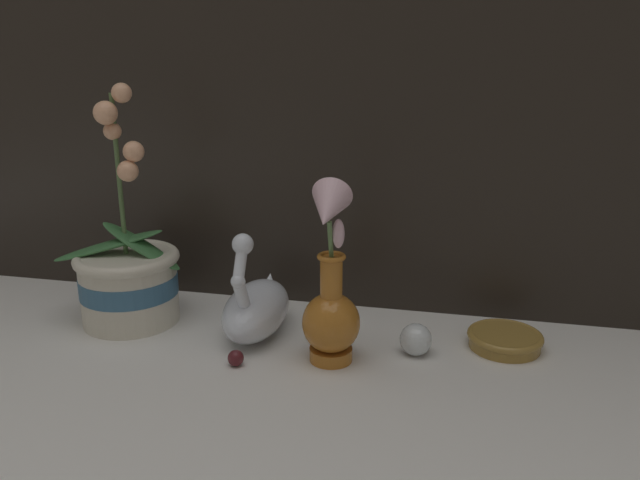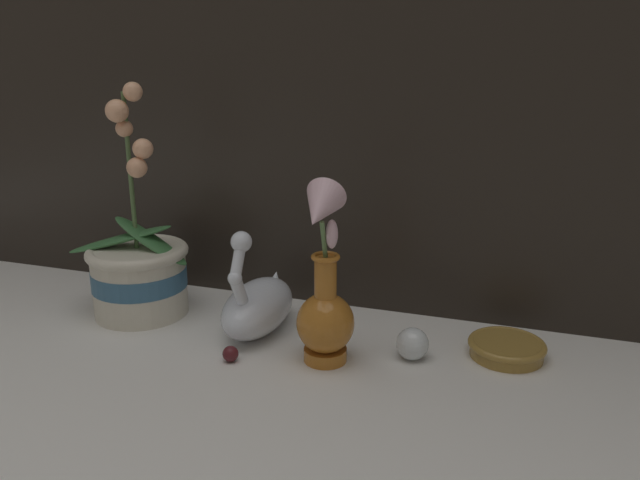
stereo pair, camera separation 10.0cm
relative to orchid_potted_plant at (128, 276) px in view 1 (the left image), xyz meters
The scene contains 7 objects.
ground_plane 0.35m from the orchid_potted_plant, 23.58° to the right, with size 2.80×2.80×0.00m, color silver.
orchid_potted_plant is the anchor object (origin of this frame).
swan_figurine 0.24m from the orchid_potted_plant, ahead, with size 0.10×0.20×0.19m.
blue_vase 0.39m from the orchid_potted_plant, 11.23° to the right, with size 0.09×0.12×0.29m.
glass_sphere 0.51m from the orchid_potted_plant, ahead, with size 0.05×0.05×0.05m.
amber_dish 0.65m from the orchid_potted_plant, ahead, with size 0.12×0.12×0.03m.
glass_bauble 0.28m from the orchid_potted_plant, 26.51° to the right, with size 0.03×0.03×0.03m.
Camera 1 is at (0.24, -0.79, 0.46)m, focal length 35.00 mm.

